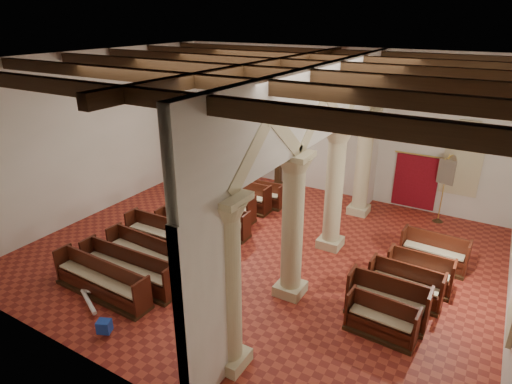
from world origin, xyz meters
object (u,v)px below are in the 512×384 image
Objects in this scene: lectern at (278,174)px; processional_banner at (441,201)px; aisle_pew_0 at (381,323)px; pipe_organ at (236,149)px; nave_pew_0 at (102,285)px.

processional_banner is at bearing 6.27° from lectern.
aisle_pew_0 is (6.65, -7.39, -0.21)m from lectern.
pipe_organ is 1.37× the size of nave_pew_0.
lectern is at bearing 89.37° from nave_pew_0.
lectern is 6.85m from processional_banner.
nave_pew_0 reaches higher than aisle_pew_0.
pipe_organ reaches higher than aisle_pew_0.
lectern is at bearing -168.53° from processional_banner.
nave_pew_0 is 1.90× the size of aisle_pew_0.
pipe_organ is 1.68× the size of processional_banner.
aisle_pew_0 is at bearing -39.76° from pipe_organ.
nave_pew_0 is at bearing -78.88° from pipe_organ.
lectern is at bearing 134.74° from aisle_pew_0.
lectern reaches higher than nave_pew_0.
processional_banner is 11.89m from nave_pew_0.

